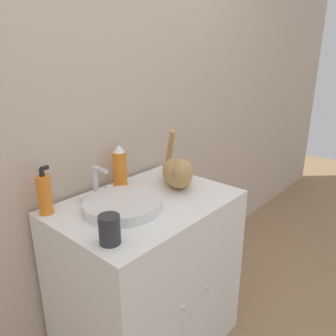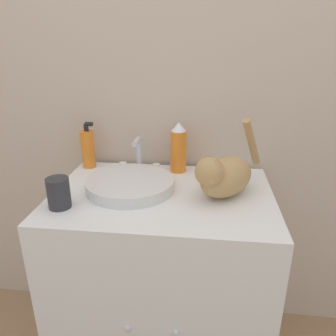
% 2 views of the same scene
% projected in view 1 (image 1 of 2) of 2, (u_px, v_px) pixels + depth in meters
% --- Properties ---
extents(wall_back, '(6.00, 0.05, 2.50)m').
position_uv_depth(wall_back, '(94.00, 94.00, 1.50)').
color(wall_back, '#C6B29E').
rests_on(wall_back, ground_plane).
extents(vanity_cabinet, '(0.80, 0.58, 0.81)m').
position_uv_depth(vanity_cabinet, '(148.00, 277.00, 1.58)').
color(vanity_cabinet, white).
rests_on(vanity_cabinet, ground_plane).
extents(sink_basin, '(0.33, 0.33, 0.04)m').
position_uv_depth(sink_basin, '(123.00, 205.00, 1.36)').
color(sink_basin, silver).
rests_on(sink_basin, vanity_cabinet).
extents(faucet, '(0.18, 0.10, 0.15)m').
position_uv_depth(faucet, '(97.00, 184.00, 1.45)').
color(faucet, silver).
rests_on(faucet, vanity_cabinet).
extents(cat, '(0.27, 0.34, 0.26)m').
position_uv_depth(cat, '(178.00, 171.00, 1.58)').
color(cat, tan).
rests_on(cat, vanity_cabinet).
extents(soap_bottle, '(0.06, 0.06, 0.20)m').
position_uv_depth(soap_bottle, '(45.00, 194.00, 1.31)').
color(soap_bottle, orange).
rests_on(soap_bottle, vanity_cabinet).
extents(spray_bottle, '(0.07, 0.07, 0.21)m').
position_uv_depth(spray_bottle, '(120.00, 167.00, 1.58)').
color(spray_bottle, orange).
rests_on(spray_bottle, vanity_cabinet).
extents(cup, '(0.07, 0.07, 0.10)m').
position_uv_depth(cup, '(110.00, 229.00, 1.11)').
color(cup, '#2D2D33').
rests_on(cup, vanity_cabinet).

